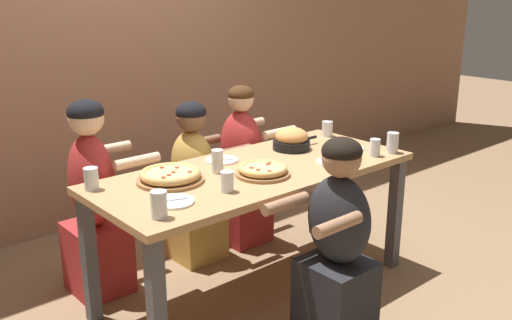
# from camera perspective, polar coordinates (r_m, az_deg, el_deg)

# --- Properties ---
(ground_plane) EXTENTS (18.00, 18.00, 0.00)m
(ground_plane) POSITION_cam_1_polar(r_m,az_deg,el_deg) (3.57, 0.00, -12.84)
(ground_plane) COLOR #896B4C
(ground_plane) RESTS_ON ground
(restaurant_back_panel) EXTENTS (10.00, 0.06, 3.20)m
(restaurant_back_panel) POSITION_cam_1_polar(r_m,az_deg,el_deg) (4.47, -14.36, 14.23)
(restaurant_back_panel) COLOR #9E7056
(restaurant_back_panel) RESTS_ON ground
(dining_table) EXTENTS (1.90, 0.81, 0.78)m
(dining_table) POSITION_cam_1_polar(r_m,az_deg,el_deg) (3.28, 0.00, -2.41)
(dining_table) COLOR tan
(dining_table) RESTS_ON ground
(pizza_board_main) EXTENTS (0.30, 0.30, 0.06)m
(pizza_board_main) POSITION_cam_1_polar(r_m,az_deg,el_deg) (3.12, 0.68, -1.04)
(pizza_board_main) COLOR #996B42
(pizza_board_main) RESTS_ON dining_table
(pizza_board_second) EXTENTS (0.36, 0.36, 0.06)m
(pizza_board_second) POSITION_cam_1_polar(r_m,az_deg,el_deg) (3.06, -8.58, -1.57)
(pizza_board_second) COLOR #996B42
(pizza_board_second) RESTS_ON dining_table
(skillet_bowl) EXTENTS (0.34, 0.24, 0.14)m
(skillet_bowl) POSITION_cam_1_polar(r_m,az_deg,el_deg) (3.63, 3.58, 2.04)
(skillet_bowl) COLOR black
(skillet_bowl) RESTS_ON dining_table
(empty_plate_a) EXTENTS (0.20, 0.20, 0.02)m
(empty_plate_a) POSITION_cam_1_polar(r_m,az_deg,el_deg) (2.77, -8.26, -4.14)
(empty_plate_a) COLOR white
(empty_plate_a) RESTS_ON dining_table
(empty_plate_b) EXTENTS (0.19, 0.19, 0.02)m
(empty_plate_b) POSITION_cam_1_polar(r_m,az_deg,el_deg) (3.39, -3.42, -0.01)
(empty_plate_b) COLOR white
(empty_plate_b) RESTS_ON dining_table
(empty_plate_c) EXTENTS (0.22, 0.22, 0.02)m
(empty_plate_c) POSITION_cam_1_polar(r_m,az_deg,el_deg) (3.38, 7.91, -0.21)
(empty_plate_c) COLOR white
(empty_plate_c) RESTS_ON dining_table
(empty_plate_d) EXTENTS (0.20, 0.20, 0.02)m
(empty_plate_d) POSITION_cam_1_polar(r_m,az_deg,el_deg) (3.68, 9.23, 1.17)
(empty_plate_d) COLOR white
(empty_plate_d) RESTS_ON dining_table
(cocktail_glass_blue) EXTENTS (0.07, 0.07, 0.13)m
(cocktail_glass_blue) POSITION_cam_1_polar(r_m,az_deg,el_deg) (3.98, 7.14, 3.05)
(cocktail_glass_blue) COLOR silver
(cocktail_glass_blue) RESTS_ON dining_table
(drinking_glass_a) EXTENTS (0.07, 0.07, 0.13)m
(drinking_glass_a) POSITION_cam_1_polar(r_m,az_deg,el_deg) (3.64, 13.49, 1.58)
(drinking_glass_a) COLOR silver
(drinking_glass_a) RESTS_ON dining_table
(drinking_glass_b) EXTENTS (0.06, 0.06, 0.11)m
(drinking_glass_b) POSITION_cam_1_polar(r_m,az_deg,el_deg) (3.55, 11.80, 1.12)
(drinking_glass_b) COLOR silver
(drinking_glass_b) RESTS_ON dining_table
(drinking_glass_c) EXTENTS (0.07, 0.07, 0.13)m
(drinking_glass_c) POSITION_cam_1_polar(r_m,az_deg,el_deg) (3.16, -3.87, -0.14)
(drinking_glass_c) COLOR silver
(drinking_glass_c) RESTS_ON dining_table
(drinking_glass_d) EXTENTS (0.07, 0.07, 0.12)m
(drinking_glass_d) POSITION_cam_1_polar(r_m,az_deg,el_deg) (3.02, -16.14, -1.94)
(drinking_glass_d) COLOR silver
(drinking_glass_d) RESTS_ON dining_table
(drinking_glass_e) EXTENTS (0.08, 0.08, 0.13)m
(drinking_glass_e) POSITION_cam_1_polar(r_m,az_deg,el_deg) (2.59, -9.68, -4.56)
(drinking_glass_e) COLOR silver
(drinking_glass_e) RESTS_ON dining_table
(drinking_glass_f) EXTENTS (0.07, 0.07, 0.11)m
(drinking_glass_f) POSITION_cam_1_polar(r_m,az_deg,el_deg) (2.88, -2.91, -2.30)
(drinking_glass_f) COLOR silver
(drinking_glass_f) RESTS_ON dining_table
(diner_far_center) EXTENTS (0.51, 0.40, 1.08)m
(diner_far_center) POSITION_cam_1_polar(r_m,az_deg,el_deg) (3.81, -6.22, -2.79)
(diner_far_center) COLOR gold
(diner_far_center) RESTS_ON ground
(diner_near_center) EXTENTS (0.51, 0.40, 1.08)m
(diner_near_center) POSITION_cam_1_polar(r_m,az_deg,el_deg) (2.95, 8.09, -8.86)
(diner_near_center) COLOR #232328
(diner_near_center) RESTS_ON ground
(diner_far_left) EXTENTS (0.51, 0.40, 1.18)m
(diner_far_left) POSITION_cam_1_polar(r_m,az_deg,el_deg) (3.47, -15.86, -4.45)
(diner_far_left) COLOR #B22D2D
(diner_far_left) RESTS_ON ground
(diner_far_midright) EXTENTS (0.51, 0.40, 1.13)m
(diner_far_midright) POSITION_cam_1_polar(r_m,az_deg,el_deg) (4.04, -1.42, -1.25)
(diner_far_midright) COLOR #B22D2D
(diner_far_midright) RESTS_ON ground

